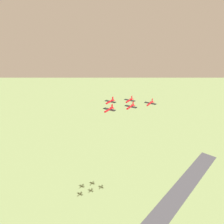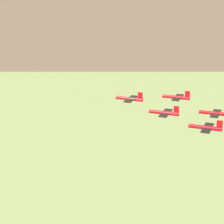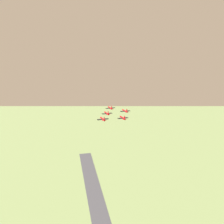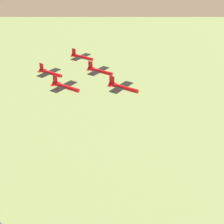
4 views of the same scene
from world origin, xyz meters
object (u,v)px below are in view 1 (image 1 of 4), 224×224
Objects in this scene: jet_4 at (130,100)px; jet_3 at (150,103)px; jet_0 at (109,109)px; jet_1 at (131,107)px; jet_2 at (110,102)px.

jet_3 is at bearing 180.00° from jet_4.
jet_4 is (-15.66, 6.12, -0.78)m from jet_3.
jet_1 is at bearing -120.47° from jet_0.
jet_0 reaches higher than jet_3.
jet_4 is (13.03, 10.25, -1.65)m from jet_2.
jet_0 reaches higher than jet_2.
jet_0 is 1.00× the size of jet_3.
jet_3 is (13.03, 10.25, -0.27)m from jet_1.
jet_2 is 16.66m from jet_4.
jet_2 is (-15.66, 6.12, 0.60)m from jet_1.
jet_0 is at bearing 90.00° from jet_4.
jet_4 is (-2.63, 16.37, -1.05)m from jet_1.
jet_0 is 16.60m from jet_1.
jet_0 is at bearing 59.53° from jet_3.
jet_2 is (-2.63, 16.37, -0.24)m from jet_0.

